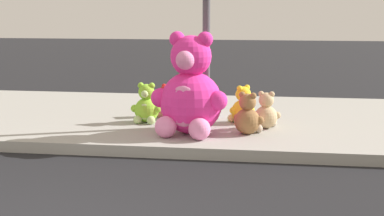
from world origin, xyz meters
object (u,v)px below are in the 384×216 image
plush_pink_large (190,94)px  plush_yellow (242,108)px  sign_pole (206,9)px  plush_lavender (202,100)px  plush_brown (248,117)px  plush_lime (146,107)px  plush_tan (266,113)px  plush_red (165,103)px

plush_pink_large → plush_yellow: bearing=54.0°
sign_pole → plush_pink_large: (-0.14, -0.59, -1.14)m
sign_pole → plush_lavender: sign_pole is taller
sign_pole → plush_pink_large: bearing=-103.7°
plush_brown → plush_pink_large: bearing=-171.1°
plush_pink_large → plush_lime: plush_pink_large is taller
plush_tan → plush_brown: (-0.24, -0.43, 0.02)m
plush_pink_large → plush_yellow: plush_pink_large is taller
plush_lavender → plush_tan: plush_lavender is taller
sign_pole → plush_lime: size_ratio=5.27×
sign_pole → plush_tan: bearing=-2.8°
plush_yellow → plush_tan: 0.51m
plush_brown → plush_red: plush_brown is taller
plush_red → plush_yellow: bearing=-15.6°
plush_red → plush_pink_large: bearing=-64.2°
plush_lime → plush_tan: (1.80, -0.15, -0.03)m
plush_pink_large → plush_lavender: bearing=90.3°
sign_pole → plush_brown: sign_pole is taller
plush_tan → plush_brown: 0.49m
plush_yellow → plush_brown: bearing=-80.6°
plush_lime → plush_tan: plush_lime is taller
plush_lime → plush_brown: (1.57, -0.58, -0.01)m
sign_pole → plush_red: (-0.75, 0.66, -1.49)m
plush_lime → plush_lavender: size_ratio=0.88×
plush_pink_large → plush_tan: (1.02, 0.55, -0.34)m
plush_yellow → plush_tan: bearing=-44.0°
plush_pink_large → plush_tan: plush_pink_large is taller
plush_lime → plush_yellow: bearing=7.9°
plush_yellow → plush_lime: bearing=-172.1°
plush_lavender → plush_lime: bearing=-142.9°
plush_red → plush_lime: bearing=-107.6°
plush_pink_large → plush_tan: bearing=28.1°
sign_pole → plush_lavender: bearing=102.2°
plush_yellow → plush_brown: size_ratio=0.98×
sign_pole → plush_tan: 1.72m
sign_pole → plush_yellow: (0.51, 0.31, -1.47)m
plush_yellow → plush_red: size_ratio=1.12×
plush_lime → plush_yellow: 1.45m
plush_brown → plush_red: 1.79m
sign_pole → plush_pink_large: size_ratio=2.28×
plush_pink_large → plush_brown: size_ratio=2.40×
plush_lime → plush_red: size_ratio=1.18×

